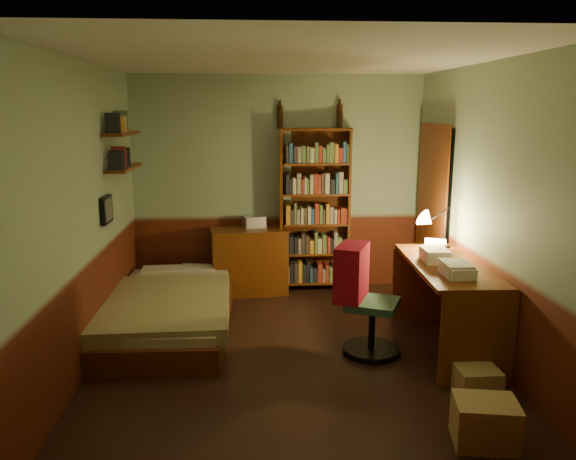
{
  "coord_description": "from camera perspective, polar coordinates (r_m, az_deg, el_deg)",
  "views": [
    {
      "loc": [
        -0.35,
        -4.8,
        2.18
      ],
      "look_at": [
        0.0,
        0.25,
        1.1
      ],
      "focal_mm": 35.0,
      "sensor_mm": 36.0,
      "label": 1
    }
  ],
  "objects": [
    {
      "name": "floor",
      "position": [
        5.29,
        0.19,
        -12.42
      ],
      "size": [
        3.5,
        4.0,
        0.02
      ],
      "primitive_type": "cube",
      "color": "black",
      "rests_on": "ground"
    },
    {
      "name": "ceiling",
      "position": [
        4.83,
        0.21,
        17.15
      ],
      "size": [
        3.5,
        4.0,
        0.02
      ],
      "primitive_type": "cube",
      "color": "silver",
      "rests_on": "wall_back"
    },
    {
      "name": "wall_back",
      "position": [
        6.87,
        -1.01,
        4.7
      ],
      "size": [
        3.5,
        0.02,
        2.6
      ],
      "primitive_type": "cube",
      "color": "gray",
      "rests_on": "ground"
    },
    {
      "name": "wall_left",
      "position": [
        5.08,
        -20.02,
        1.33
      ],
      "size": [
        0.02,
        4.0,
        2.6
      ],
      "primitive_type": "cube",
      "color": "gray",
      "rests_on": "ground"
    },
    {
      "name": "wall_right",
      "position": [
        5.31,
        19.5,
        1.82
      ],
      "size": [
        0.02,
        4.0,
        2.6
      ],
      "primitive_type": "cube",
      "color": "gray",
      "rests_on": "ground"
    },
    {
      "name": "wall_front",
      "position": [
        2.95,
        3.03,
        -5.4
      ],
      "size": [
        3.5,
        0.02,
        2.6
      ],
      "primitive_type": "cube",
      "color": "gray",
      "rests_on": "ground"
    },
    {
      "name": "doorway",
      "position": [
        6.55,
        14.55,
        1.28
      ],
      "size": [
        0.06,
        0.9,
        2.0
      ],
      "primitive_type": "cube",
      "color": "black",
      "rests_on": "ground"
    },
    {
      "name": "door_trim",
      "position": [
        6.54,
        14.26,
        1.28
      ],
      "size": [
        0.02,
        0.98,
        2.08
      ],
      "primitive_type": "cube",
      "color": "#471F0A",
      "rests_on": "ground"
    },
    {
      "name": "bed",
      "position": [
        5.84,
        -12.11,
        -6.73
      ],
      "size": [
        1.23,
        2.23,
        0.66
      ],
      "primitive_type": "cube",
      "rotation": [
        0.0,
        0.0,
        -0.02
      ],
      "color": "olive",
      "rests_on": "ground"
    },
    {
      "name": "dresser",
      "position": [
        6.8,
        -3.97,
        -3.18
      ],
      "size": [
        0.94,
        0.56,
        0.79
      ],
      "primitive_type": "cube",
      "rotation": [
        0.0,
        0.0,
        0.13
      ],
      "color": "#55280C",
      "rests_on": "ground"
    },
    {
      "name": "mini_stereo",
      "position": [
        6.82,
        -3.48,
        0.87
      ],
      "size": [
        0.3,
        0.26,
        0.13
      ],
      "primitive_type": "cube",
      "rotation": [
        0.0,
        0.0,
        0.31
      ],
      "color": "#B2B2B7",
      "rests_on": "dresser"
    },
    {
      "name": "bookshelf",
      "position": [
        6.8,
        2.83,
        1.95
      ],
      "size": [
        0.87,
        0.37,
        1.98
      ],
      "primitive_type": "cube",
      "rotation": [
        0.0,
        0.0,
        -0.13
      ],
      "color": "#55280C",
      "rests_on": "ground"
    },
    {
      "name": "bottle_left",
      "position": [
        6.77,
        -0.82,
        11.44
      ],
      "size": [
        0.07,
        0.07,
        0.26
      ],
      "primitive_type": "cylinder",
      "rotation": [
        0.0,
        0.0,
        0.02
      ],
      "color": "black",
      "rests_on": "bookshelf"
    },
    {
      "name": "bottle_right",
      "position": [
        6.84,
        5.26,
        11.46
      ],
      "size": [
        0.08,
        0.08,
        0.28
      ],
      "primitive_type": "cylinder",
      "rotation": [
        0.0,
        0.0,
        -0.05
      ],
      "color": "black",
      "rests_on": "bookshelf"
    },
    {
      "name": "desk",
      "position": [
        5.42,
        15.71,
        -7.49
      ],
      "size": [
        0.7,
        1.56,
        0.82
      ],
      "primitive_type": "cube",
      "rotation": [
        0.0,
        0.0,
        -0.04
      ],
      "color": "#55280C",
      "rests_on": "ground"
    },
    {
      "name": "paper_stack",
      "position": [
        5.65,
        14.74,
        -1.7
      ],
      "size": [
        0.28,
        0.33,
        0.11
      ],
      "primitive_type": "cube",
      "rotation": [
        0.0,
        0.0,
        -0.33
      ],
      "color": "silver",
      "rests_on": "desk"
    },
    {
      "name": "desk_lamp",
      "position": [
        5.85,
        15.69,
        1.03
      ],
      "size": [
        0.21,
        0.21,
        0.57
      ],
      "primitive_type": "cone",
      "rotation": [
        0.0,
        0.0,
        0.29
      ],
      "color": "black",
      "rests_on": "desk"
    },
    {
      "name": "office_chair",
      "position": [
        5.14,
        8.59,
        -7.1
      ],
      "size": [
        0.64,
        0.61,
        1.01
      ],
      "primitive_type": "cube",
      "rotation": [
        0.0,
        0.0,
        -0.42
      ],
      "color": "#2D513D",
      "rests_on": "ground"
    },
    {
      "name": "red_jacket",
      "position": [
        4.89,
        7.82,
        1.13
      ],
      "size": [
        0.35,
        0.48,
        0.51
      ],
      "primitive_type": "cube",
      "rotation": [
        0.0,
        0.0,
        0.3
      ],
      "color": "#A20D21",
      "rests_on": "office_chair"
    },
    {
      "name": "wall_shelf_lower",
      "position": [
        6.07,
        -16.31,
        6.08
      ],
      "size": [
        0.2,
        0.9,
        0.03
      ],
      "primitive_type": "cube",
      "color": "#55280C",
      "rests_on": "wall_left"
    },
    {
      "name": "wall_shelf_upper",
      "position": [
        6.04,
        -16.51,
        9.38
      ],
      "size": [
        0.2,
        0.9,
        0.03
      ],
      "primitive_type": "cube",
      "color": "#55280C",
      "rests_on": "wall_left"
    },
    {
      "name": "framed_picture",
      "position": [
        5.65,
        -17.95,
        1.98
      ],
      "size": [
        0.04,
        0.32,
        0.26
      ],
      "primitive_type": "cube",
      "color": "black",
      "rests_on": "wall_left"
    },
    {
      "name": "cardboard_box_a",
      "position": [
        4.15,
        19.4,
        -17.96
      ],
      "size": [
        0.46,
        0.39,
        0.31
      ],
      "primitive_type": "cube",
      "rotation": [
        0.0,
        0.0,
        -0.18
      ],
      "color": "tan",
      "rests_on": "ground"
    },
    {
      "name": "cardboard_box_b",
      "position": [
        4.76,
        18.69,
        -14.42
      ],
      "size": [
        0.32,
        0.27,
        0.22
      ],
      "primitive_type": "cube",
      "rotation": [
        0.0,
        0.0,
        0.01
      ],
      "color": "tan",
      "rests_on": "ground"
    }
  ]
}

